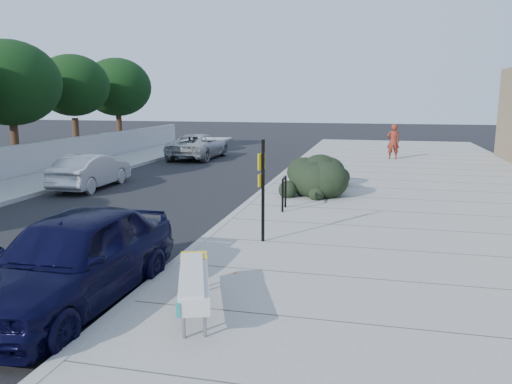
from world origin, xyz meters
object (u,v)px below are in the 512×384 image
at_px(sign_post, 262,184).
at_px(wagon_silver, 91,171).
at_px(bench, 194,281).
at_px(suv_silver, 199,146).
at_px(sedan_navy, 72,258).
at_px(bike_rack, 284,190).
at_px(pedestrian, 393,142).

distance_m(sign_post, wagon_silver, 10.43).
xyz_separation_m(bench, sign_post, (0.18, 4.20, 0.85)).
height_order(sign_post, suv_silver, sign_post).
distance_m(bench, sedan_navy, 2.27).
bearing_deg(bike_rack, sedan_navy, -109.43).
relative_size(sedan_navy, wagon_silver, 1.18).
relative_size(bench, sedan_navy, 0.47).
xyz_separation_m(bike_rack, sedan_navy, (-2.34, -7.53, 0.07)).
relative_size(bike_rack, suv_silver, 0.19).
height_order(bike_rack, sign_post, sign_post).
bearing_deg(sedan_navy, wagon_silver, 120.88).
xyz_separation_m(bench, wagon_silver, (-8.14, 10.43, -0.01)).
xyz_separation_m(sedan_navy, suv_silver, (-5.08, 20.55, -0.10)).
bearing_deg(suv_silver, sedan_navy, 104.66).
bearing_deg(suv_silver, bike_rack, 120.45).
bearing_deg(sedan_navy, bench, -3.12).
height_order(suv_silver, pedestrian, pedestrian).
height_order(bench, bike_rack, bike_rack).
relative_size(bench, pedestrian, 1.17).
height_order(bench, sedan_navy, sedan_navy).
height_order(bike_rack, pedestrian, pedestrian).
bearing_deg(sign_post, suv_silver, 134.74).
height_order(bench, pedestrian, pedestrian).
relative_size(bike_rack, sedan_navy, 0.21).
distance_m(bike_rack, sedan_navy, 7.88).
bearing_deg(sign_post, bench, -72.22).
distance_m(bench, bike_rack, 7.69).
height_order(sedan_navy, wagon_silver, sedan_navy).
distance_m(sign_post, sedan_navy, 4.77).
distance_m(bike_rack, pedestrian, 14.54).
distance_m(bench, suv_silver, 21.98).
bearing_deg(suv_silver, wagon_silver, 86.31).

